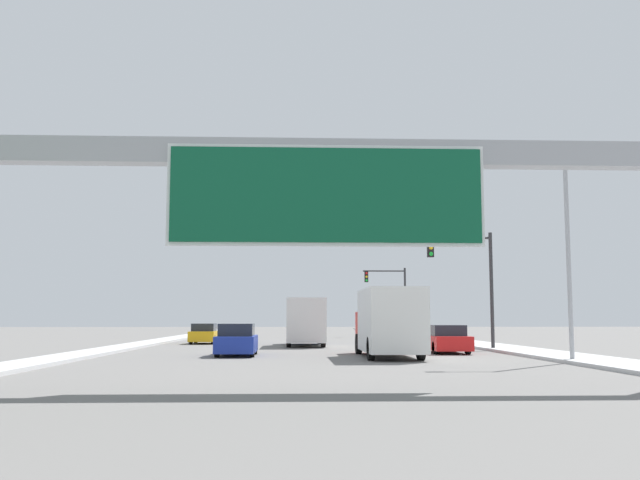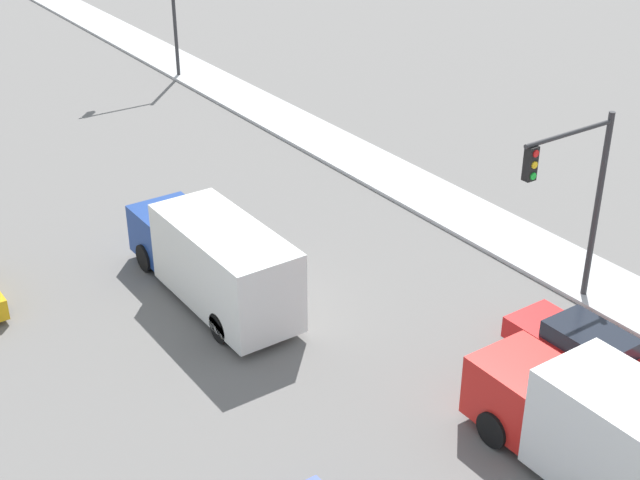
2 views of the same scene
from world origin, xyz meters
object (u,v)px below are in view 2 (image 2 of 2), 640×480
(car_far_center, at_px, (584,350))
(truck_box_secondary, at_px, (214,260))
(truck_box_primary, at_px, (627,449))
(traffic_light_mid_block, at_px, (152,2))
(traffic_light_near_intersection, at_px, (577,187))

(car_far_center, relative_size, truck_box_secondary, 0.57)
(car_far_center, relative_size, truck_box_primary, 0.58)
(truck_box_primary, relative_size, truck_box_secondary, 1.00)
(traffic_light_mid_block, bearing_deg, truck_box_secondary, -111.26)
(truck_box_secondary, height_order, traffic_light_mid_block, traffic_light_mid_block)
(truck_box_secondary, bearing_deg, traffic_light_mid_block, 68.74)
(car_far_center, xyz_separation_m, truck_box_secondary, (-7.00, 9.61, 0.86))
(traffic_light_near_intersection, bearing_deg, truck_box_secondary, 142.85)
(truck_box_secondary, relative_size, traffic_light_mid_block, 1.22)
(truck_box_primary, bearing_deg, traffic_light_near_intersection, 50.54)
(truck_box_secondary, bearing_deg, traffic_light_near_intersection, -37.15)
(truck_box_primary, relative_size, traffic_light_near_intersection, 1.24)
(car_far_center, bearing_deg, traffic_light_near_intersection, 51.94)
(truck_box_primary, height_order, truck_box_secondary, truck_box_primary)
(truck_box_secondary, bearing_deg, truck_box_primary, -75.70)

